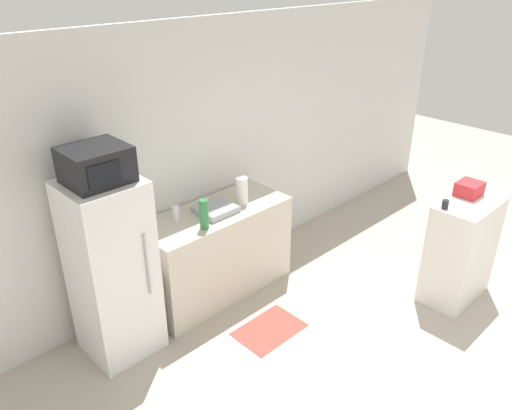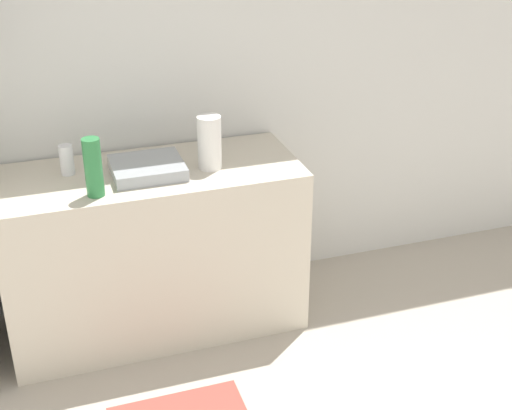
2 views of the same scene
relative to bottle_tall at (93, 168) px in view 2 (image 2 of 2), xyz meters
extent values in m
cube|color=silver|center=(0.51, 0.56, 0.26)|extent=(8.00, 0.06, 2.60)
cube|color=beige|center=(0.28, 0.20, -0.59)|extent=(1.51, 0.62, 0.90)
cube|color=#9EA3A8|center=(0.27, 0.17, -0.11)|extent=(0.34, 0.32, 0.06)
cylinder|color=#2D7F42|center=(0.00, 0.00, 0.00)|extent=(0.08, 0.08, 0.28)
cylinder|color=silver|center=(-0.10, 0.28, -0.06)|extent=(0.07, 0.07, 0.15)
cylinder|color=white|center=(0.58, 0.14, 0.00)|extent=(0.12, 0.12, 0.27)
camera|label=1|loc=(-2.36, -3.10, 2.00)|focal=35.00mm
camera|label=2|loc=(-0.23, -3.02, 1.28)|focal=50.00mm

